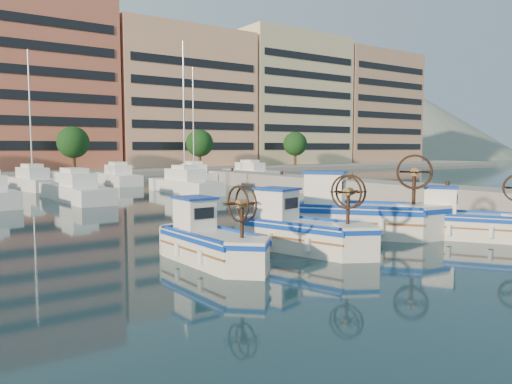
# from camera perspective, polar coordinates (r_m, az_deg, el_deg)

# --- Properties ---
(ground) EXTENTS (300.00, 300.00, 0.00)m
(ground) POSITION_cam_1_polar(r_m,az_deg,el_deg) (17.67, 13.03, -6.30)
(ground) COLOR #1A3A43
(ground) RESTS_ON ground
(quay) EXTENTS (3.00, 60.00, 1.20)m
(quay) POSITION_cam_1_polar(r_m,az_deg,el_deg) (32.58, 18.10, -0.22)
(quay) COLOR gray
(quay) RESTS_ON ground
(waterfront) EXTENTS (180.00, 40.00, 25.60)m
(waterfront) POSITION_cam_1_polar(r_m,az_deg,el_deg) (80.17, -18.74, 10.23)
(waterfront) COLOR gray
(waterfront) RESTS_ON ground
(hill_east) EXTENTS (160.00, 160.00, 50.00)m
(hill_east) POSITION_cam_1_polar(r_m,az_deg,el_deg) (195.37, 16.95, 3.78)
(hill_east) COLOR slate
(hill_east) RESTS_ON ground
(yacht_marina) EXTENTS (38.51, 22.40, 11.50)m
(yacht_marina) POSITION_cam_1_polar(r_m,az_deg,el_deg) (41.01, -20.20, 0.64)
(yacht_marina) COLOR white
(yacht_marina) RESTS_ON ground
(fishing_boat_a) EXTENTS (1.74, 3.93, 2.43)m
(fishing_boat_a) POSITION_cam_1_polar(r_m,az_deg,el_deg) (15.12, -5.27, -5.52)
(fishing_boat_a) COLOR silver
(fishing_boat_a) RESTS_ON ground
(fishing_boat_b) EXTENTS (2.77, 4.31, 2.62)m
(fishing_boat_b) POSITION_cam_1_polar(r_m,az_deg,el_deg) (16.86, 5.06, -4.24)
(fishing_boat_b) COLOR silver
(fishing_boat_b) RESTS_ON ground
(fishing_boat_c) EXTENTS (4.70, 5.11, 3.20)m
(fishing_boat_c) POSITION_cam_1_polar(r_m,az_deg,el_deg) (20.02, 11.24, -2.39)
(fishing_boat_c) COLOR silver
(fishing_boat_c) RESTS_ON ground
(fishing_boat_d) EXTENTS (3.47, 4.09, 2.50)m
(fishing_boat_d) POSITION_cam_1_polar(r_m,az_deg,el_deg) (20.59, 22.87, -3.02)
(fishing_boat_d) COLOR silver
(fishing_boat_d) RESTS_ON ground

